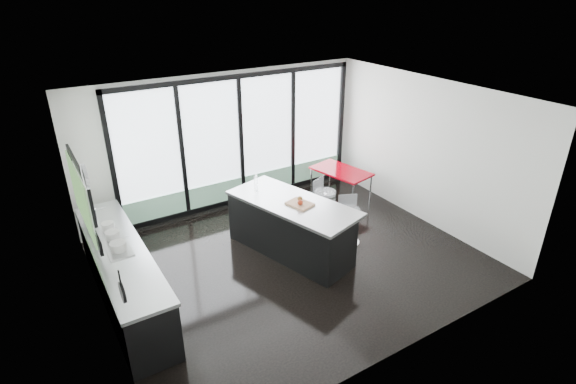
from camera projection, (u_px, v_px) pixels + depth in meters
floor at (292, 260)px, 7.72m from camera, size 6.00×5.00×0.00m
ceiling at (293, 99)px, 6.52m from camera, size 6.00×5.00×0.00m
wall_back at (240, 146)px, 9.20m from camera, size 6.00×0.09×2.80m
wall_front at (408, 262)px, 5.20m from camera, size 6.00×0.00×2.80m
wall_left at (89, 218)px, 5.84m from camera, size 0.26×5.00×2.80m
wall_right at (425, 152)px, 8.55m from camera, size 0.00×5.00×2.80m
counter_cabinets at (123, 275)px, 6.55m from camera, size 0.69×3.24×1.36m
island at (290, 228)px, 7.76m from camera, size 1.60×2.53×1.24m
bar_stool_near at (348, 226)px, 8.08m from camera, size 0.58×0.58×0.70m
bar_stool_far at (325, 209)px, 8.64m from camera, size 0.62×0.62×0.75m
red_table at (340, 185)px, 9.74m from camera, size 0.97×1.38×0.67m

